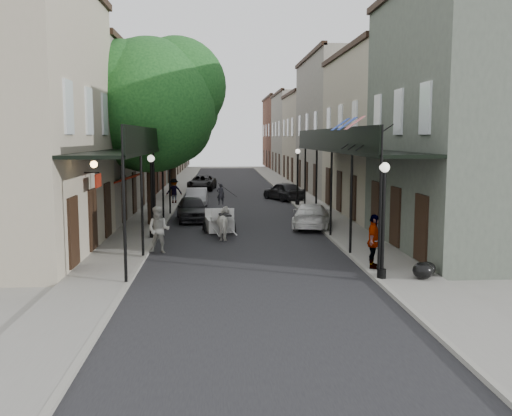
{
  "coord_description": "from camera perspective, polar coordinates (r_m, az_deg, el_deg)",
  "views": [
    {
      "loc": [
        -1.05,
        -19.56,
        4.62
      ],
      "look_at": [
        0.48,
        4.54,
        1.6
      ],
      "focal_mm": 40.0,
      "sensor_mm": 36.0,
      "label": 1
    }
  ],
  "objects": [
    {
      "name": "tree_near",
      "position": [
        29.96,
        -9.82,
        10.6
      ],
      "size": [
        7.31,
        6.8,
        9.63
      ],
      "color": "#382619",
      "rests_on": "sidewalk_left"
    },
    {
      "name": "building_row_left",
      "position": [
        50.14,
        -12.4,
        7.68
      ],
      "size": [
        5.0,
        80.0,
        10.5
      ],
      "primitive_type": "cube",
      "color": "#A59A84",
      "rests_on": "ground"
    },
    {
      "name": "lamppost_right_near",
      "position": [
        18.48,
        12.6,
        -1.04
      ],
      "size": [
        0.32,
        0.32,
        3.71
      ],
      "color": "black",
      "rests_on": "sidewalk_right"
    },
    {
      "name": "gallery_left",
      "position": [
        26.81,
        -11.7,
        5.77
      ],
      "size": [
        2.2,
        18.05,
        4.88
      ],
      "color": "black",
      "rests_on": "sidewalk_left"
    },
    {
      "name": "lamppost_right_far",
      "position": [
        38.0,
        4.18,
        3.23
      ],
      "size": [
        0.32,
        0.32,
        3.71
      ],
      "color": "black",
      "rests_on": "sidewalk_right"
    },
    {
      "name": "horse",
      "position": [
        25.86,
        -3.07,
        -1.54
      ],
      "size": [
        1.02,
        1.82,
        1.46
      ],
      "primitive_type": "imported",
      "rotation": [
        0.0,
        0.0,
        3.28
      ],
      "color": "silver",
      "rests_on": "ground"
    },
    {
      "name": "pedestrian_sidewalk_right",
      "position": [
        19.99,
        11.68,
        -3.29
      ],
      "size": [
        0.85,
        1.19,
        1.87
      ],
      "primitive_type": "imported",
      "rotation": [
        0.0,
        0.0,
        1.16
      ],
      "color": "gray",
      "rests_on": "sidewalk_right"
    },
    {
      "name": "tree_far",
      "position": [
        43.87,
        -7.89,
        8.65
      ],
      "size": [
        6.45,
        6.0,
        8.61
      ],
      "color": "#382619",
      "rests_on": "sidewalk_left"
    },
    {
      "name": "sidewalk_right",
      "position": [
        40.28,
        5.04,
        0.6
      ],
      "size": [
        2.2,
        90.0,
        0.12
      ],
      "primitive_type": "cube",
      "color": "gray",
      "rests_on": "ground"
    },
    {
      "name": "pedestrian_walking",
      "position": [
        22.99,
        -9.7,
        -2.18
      ],
      "size": [
        1.04,
        0.89,
        1.89
      ],
      "primitive_type": "imported",
      "rotation": [
        0.0,
        0.0,
        -0.21
      ],
      "color": "#B2B2A8",
      "rests_on": "ground"
    },
    {
      "name": "pedestrian_sidewalk_left",
      "position": [
        39.42,
        -8.19,
        1.72
      ],
      "size": [
        1.18,
        0.82,
        1.67
      ],
      "primitive_type": "imported",
      "rotation": [
        0.0,
        0.0,
        3.33
      ],
      "color": "gray",
      "rests_on": "sidewalk_left"
    },
    {
      "name": "sidewalk_left",
      "position": [
        40.02,
        -9.26,
        0.49
      ],
      "size": [
        2.2,
        90.0,
        0.12
      ],
      "primitive_type": "cube",
      "color": "gray",
      "rests_on": "ground"
    },
    {
      "name": "ground",
      "position": [
        20.13,
        -0.54,
        -6.14
      ],
      "size": [
        140.0,
        140.0,
        0.0
      ],
      "primitive_type": "plane",
      "color": "gray",
      "rests_on": "ground"
    },
    {
      "name": "car_left_far",
      "position": [
        50.01,
        -5.42,
        2.54
      ],
      "size": [
        2.6,
        4.87,
        1.3
      ],
      "primitive_type": "imported",
      "rotation": [
        0.0,
        0.0,
        -0.1
      ],
      "color": "black",
      "rests_on": "ground"
    },
    {
      "name": "carriage",
      "position": [
        28.05,
        -3.77,
        -0.42
      ],
      "size": [
        1.67,
        2.29,
        2.43
      ],
      "rotation": [
        0.0,
        0.0,
        0.14
      ],
      "color": "black",
      "rests_on": "ground"
    },
    {
      "name": "car_right_near",
      "position": [
        29.21,
        5.57,
        -0.76
      ],
      "size": [
        2.65,
        4.62,
        1.26
      ],
      "primitive_type": "imported",
      "rotation": [
        0.0,
        0.0,
        2.93
      ],
      "color": "silver",
      "rests_on": "ground"
    },
    {
      "name": "car_right_far",
      "position": [
        41.79,
        2.78,
        1.71
      ],
      "size": [
        3.08,
        4.31,
        1.36
      ],
      "primitive_type": "imported",
      "rotation": [
        0.0,
        0.0,
        3.55
      ],
      "color": "black",
      "rests_on": "ground"
    },
    {
      "name": "car_left_near",
      "position": [
        31.63,
        -6.4,
        -0.07
      ],
      "size": [
        2.05,
        4.16,
        1.36
      ],
      "primitive_type": "imported",
      "rotation": [
        0.0,
        0.0,
        0.11
      ],
      "color": "black",
      "rests_on": "ground"
    },
    {
      "name": "building_row_right",
      "position": [
        50.49,
        7.46,
        7.78
      ],
      "size": [
        5.0,
        80.0,
        10.5
      ],
      "primitive_type": "cube",
      "color": "gray",
      "rests_on": "ground"
    },
    {
      "name": "lamppost_left",
      "position": [
        25.87,
        -10.38,
        1.31
      ],
      "size": [
        0.32,
        0.32,
        3.71
      ],
      "color": "black",
      "rests_on": "sidewalk_left"
    },
    {
      "name": "road",
      "position": [
        39.84,
        -2.09,
        0.47
      ],
      "size": [
        8.0,
        90.0,
        0.01
      ],
      "primitive_type": "cube",
      "color": "black",
      "rests_on": "ground"
    },
    {
      "name": "trash_bags",
      "position": [
        19.19,
        16.49,
        -5.95
      ],
      "size": [
        0.91,
        1.06,
        0.55
      ],
      "color": "black",
      "rests_on": "sidewalk_right"
    },
    {
      "name": "car_left_mid",
      "position": [
        37.74,
        -5.96,
        1.02
      ],
      "size": [
        1.35,
        3.83,
        1.26
      ],
      "primitive_type": "imported",
      "rotation": [
        0.0,
        0.0,
        -0.0
      ],
      "color": "#949499",
      "rests_on": "ground"
    },
    {
      "name": "gallery_right",
      "position": [
        27.18,
        8.83,
        5.85
      ],
      "size": [
        2.2,
        18.05,
        4.88
      ],
      "color": "black",
      "rests_on": "sidewalk_right"
    }
  ]
}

